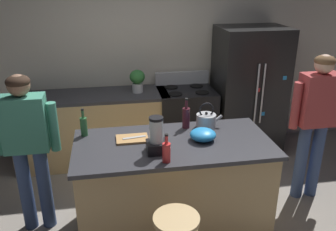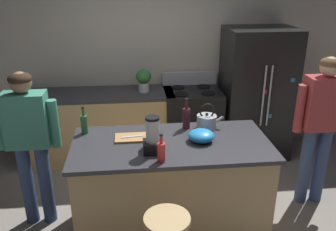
{
  "view_description": "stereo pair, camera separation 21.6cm",
  "coord_description": "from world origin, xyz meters",
  "px_view_note": "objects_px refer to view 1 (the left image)",
  "views": [
    {
      "loc": [
        -0.56,
        -2.92,
        2.43
      ],
      "look_at": [
        0.0,
        0.3,
        1.1
      ],
      "focal_mm": 37.93,
      "sensor_mm": 36.0,
      "label": 1
    },
    {
      "loc": [
        -0.35,
        -2.95,
        2.43
      ],
      "look_at": [
        0.0,
        0.3,
        1.1
      ],
      "focal_mm": 37.93,
      "sensor_mm": 36.0,
      "label": 2
    }
  ],
  "objects_px": {
    "kitchen_island": "(173,186)",
    "blender_appliance": "(156,138)",
    "bottle_olive_oil": "(84,126)",
    "chef_knife": "(134,137)",
    "potted_plant": "(137,79)",
    "bottle_soda": "(166,152)",
    "cutting_board": "(132,139)",
    "mixing_bowl": "(203,135)",
    "person_by_sink_right": "(316,115)",
    "refrigerator": "(248,92)",
    "person_by_island_left": "(27,140)",
    "bottle_wine": "(186,117)",
    "bottle_vinegar": "(155,134)",
    "tea_kettle": "(206,120)",
    "stove_range": "(186,122)"
  },
  "relations": [
    {
      "from": "bottle_wine",
      "to": "bottle_vinegar",
      "type": "height_order",
      "value": "bottle_wine"
    },
    {
      "from": "person_by_sink_right",
      "to": "chef_knife",
      "type": "distance_m",
      "value": 1.97
    },
    {
      "from": "bottle_olive_oil",
      "to": "cutting_board",
      "type": "xyz_separation_m",
      "value": [
        0.45,
        -0.18,
        -0.09
      ]
    },
    {
      "from": "potted_plant",
      "to": "cutting_board",
      "type": "xyz_separation_m",
      "value": [
        -0.19,
        -1.43,
        -0.16
      ]
    },
    {
      "from": "blender_appliance",
      "to": "mixing_bowl",
      "type": "relative_size",
      "value": 1.35
    },
    {
      "from": "tea_kettle",
      "to": "mixing_bowl",
      "type": "bearing_deg",
      "value": -111.05
    },
    {
      "from": "refrigerator",
      "to": "blender_appliance",
      "type": "relative_size",
      "value": 5.32
    },
    {
      "from": "cutting_board",
      "to": "bottle_olive_oil",
      "type": "bearing_deg",
      "value": 158.29
    },
    {
      "from": "bottle_soda",
      "to": "tea_kettle",
      "type": "distance_m",
      "value": 0.82
    },
    {
      "from": "potted_plant",
      "to": "bottle_soda",
      "type": "relative_size",
      "value": 1.17
    },
    {
      "from": "person_by_island_left",
      "to": "bottle_wine",
      "type": "distance_m",
      "value": 1.54
    },
    {
      "from": "person_by_sink_right",
      "to": "potted_plant",
      "type": "height_order",
      "value": "person_by_sink_right"
    },
    {
      "from": "potted_plant",
      "to": "bottle_vinegar",
      "type": "xyz_separation_m",
      "value": [
        0.02,
        -1.52,
        -0.09
      ]
    },
    {
      "from": "bottle_wine",
      "to": "bottle_soda",
      "type": "height_order",
      "value": "bottle_wine"
    },
    {
      "from": "bottle_soda",
      "to": "mixing_bowl",
      "type": "xyz_separation_m",
      "value": [
        0.41,
        0.35,
        -0.04
      ]
    },
    {
      "from": "person_by_island_left",
      "to": "bottle_olive_oil",
      "type": "bearing_deg",
      "value": 6.77
    },
    {
      "from": "potted_plant",
      "to": "bottle_olive_oil",
      "type": "height_order",
      "value": "potted_plant"
    },
    {
      "from": "person_by_sink_right",
      "to": "mixing_bowl",
      "type": "distance_m",
      "value": 1.36
    },
    {
      "from": "potted_plant",
      "to": "person_by_sink_right",
      "type": "bearing_deg",
      "value": -35.28
    },
    {
      "from": "kitchen_island",
      "to": "cutting_board",
      "type": "bearing_deg",
      "value": 162.48
    },
    {
      "from": "person_by_island_left",
      "to": "chef_knife",
      "type": "xyz_separation_m",
      "value": [
        0.99,
        -0.12,
        0.0
      ]
    },
    {
      "from": "stove_range",
      "to": "potted_plant",
      "type": "xyz_separation_m",
      "value": [
        -0.65,
        0.03,
        0.64
      ]
    },
    {
      "from": "bottle_olive_oil",
      "to": "chef_knife",
      "type": "relative_size",
      "value": 1.25
    },
    {
      "from": "mixing_bowl",
      "to": "chef_knife",
      "type": "distance_m",
      "value": 0.65
    },
    {
      "from": "bottle_olive_oil",
      "to": "cutting_board",
      "type": "height_order",
      "value": "bottle_olive_oil"
    },
    {
      "from": "stove_range",
      "to": "bottle_soda",
      "type": "bearing_deg",
      "value": -107.42
    },
    {
      "from": "person_by_island_left",
      "to": "potted_plant",
      "type": "height_order",
      "value": "person_by_island_left"
    },
    {
      "from": "kitchen_island",
      "to": "blender_appliance",
      "type": "bearing_deg",
      "value": -137.73
    },
    {
      "from": "bottle_soda",
      "to": "bottle_vinegar",
      "type": "bearing_deg",
      "value": 96.09
    },
    {
      "from": "refrigerator",
      "to": "mixing_bowl",
      "type": "distance_m",
      "value": 1.84
    },
    {
      "from": "stove_range",
      "to": "mixing_bowl",
      "type": "height_order",
      "value": "stove_range"
    },
    {
      "from": "refrigerator",
      "to": "potted_plant",
      "type": "height_order",
      "value": "refrigerator"
    },
    {
      "from": "kitchen_island",
      "to": "bottle_olive_oil",
      "type": "height_order",
      "value": "bottle_olive_oil"
    },
    {
      "from": "potted_plant",
      "to": "bottle_wine",
      "type": "xyz_separation_m",
      "value": [
        0.38,
        -1.24,
        -0.06
      ]
    },
    {
      "from": "bottle_vinegar",
      "to": "cutting_board",
      "type": "relative_size",
      "value": 0.79
    },
    {
      "from": "potted_plant",
      "to": "bottle_olive_oil",
      "type": "bearing_deg",
      "value": -116.85
    },
    {
      "from": "person_by_sink_right",
      "to": "bottle_olive_oil",
      "type": "bearing_deg",
      "value": 179.56
    },
    {
      "from": "potted_plant",
      "to": "chef_knife",
      "type": "relative_size",
      "value": 1.36
    },
    {
      "from": "refrigerator",
      "to": "mixing_bowl",
      "type": "height_order",
      "value": "refrigerator"
    },
    {
      "from": "refrigerator",
      "to": "cutting_board",
      "type": "height_order",
      "value": "refrigerator"
    },
    {
      "from": "bottle_wine",
      "to": "bottle_olive_oil",
      "type": "height_order",
      "value": "bottle_wine"
    },
    {
      "from": "bottle_olive_oil",
      "to": "tea_kettle",
      "type": "distance_m",
      "value": 1.22
    },
    {
      "from": "cutting_board",
      "to": "blender_appliance",
      "type": "bearing_deg",
      "value": -56.11
    },
    {
      "from": "refrigerator",
      "to": "blender_appliance",
      "type": "xyz_separation_m",
      "value": [
        -1.52,
        -1.67,
        0.21
      ]
    },
    {
      "from": "blender_appliance",
      "to": "mixing_bowl",
      "type": "bearing_deg",
      "value": 19.37
    },
    {
      "from": "person_by_island_left",
      "to": "bottle_soda",
      "type": "relative_size",
      "value": 6.28
    },
    {
      "from": "refrigerator",
      "to": "mixing_bowl",
      "type": "xyz_separation_m",
      "value": [
        -1.06,
        -1.5,
        0.12
      ]
    },
    {
      "from": "person_by_sink_right",
      "to": "tea_kettle",
      "type": "height_order",
      "value": "person_by_sink_right"
    },
    {
      "from": "kitchen_island",
      "to": "stove_range",
      "type": "distance_m",
      "value": 1.59
    },
    {
      "from": "blender_appliance",
      "to": "cutting_board",
      "type": "height_order",
      "value": "blender_appliance"
    }
  ]
}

